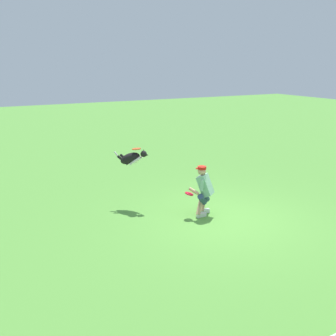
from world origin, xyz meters
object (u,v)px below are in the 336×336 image
(dog, at_px, (132,158))
(frisbee_held, at_px, (189,194))
(frisbee_flying, at_px, (136,149))
(person, at_px, (204,189))

(dog, xyz_separation_m, frisbee_held, (-0.98, 1.38, -0.73))
(dog, distance_m, frisbee_flying, 0.30)
(frisbee_flying, bearing_deg, dog, -44.10)
(frisbee_held, bearing_deg, dog, -54.80)
(person, xyz_separation_m, dog, (1.35, -1.47, 0.65))
(person, height_order, frisbee_flying, frisbee_flying)
(person, height_order, dog, dog)
(person, bearing_deg, dog, 4.38)
(dog, bearing_deg, frisbee_held, -8.93)
(frisbee_flying, relative_size, frisbee_held, 1.08)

